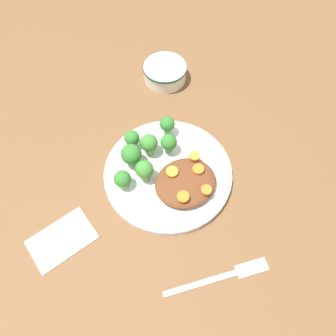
{
  "coord_description": "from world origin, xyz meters",
  "views": [
    {
      "loc": [
        0.15,
        0.3,
        0.61
      ],
      "look_at": [
        0.0,
        0.0,
        0.03
      ],
      "focal_mm": 35.0,
      "sensor_mm": 36.0,
      "label": 1
    }
  ],
  "objects_px": {
    "plate": "(168,173)",
    "dip_bowl": "(165,72)",
    "fork": "(227,275)",
    "napkin": "(62,239)"
  },
  "relations": [
    {
      "from": "plate",
      "to": "fork",
      "type": "xyz_separation_m",
      "value": [
        -0.0,
        0.23,
        -0.01
      ]
    },
    {
      "from": "plate",
      "to": "fork",
      "type": "height_order",
      "value": "plate"
    },
    {
      "from": "dip_bowl",
      "to": "fork",
      "type": "distance_m",
      "value": 0.51
    },
    {
      "from": "dip_bowl",
      "to": "napkin",
      "type": "relative_size",
      "value": 0.82
    },
    {
      "from": "fork",
      "to": "plate",
      "type": "bearing_deg",
      "value": 101.15
    },
    {
      "from": "plate",
      "to": "dip_bowl",
      "type": "height_order",
      "value": "dip_bowl"
    },
    {
      "from": "dip_bowl",
      "to": "napkin",
      "type": "height_order",
      "value": "dip_bowl"
    },
    {
      "from": "plate",
      "to": "dip_bowl",
      "type": "distance_m",
      "value": 0.28
    },
    {
      "from": "napkin",
      "to": "fork",
      "type": "bearing_deg",
      "value": 141.69
    },
    {
      "from": "dip_bowl",
      "to": "napkin",
      "type": "bearing_deg",
      "value": 39.02
    }
  ]
}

